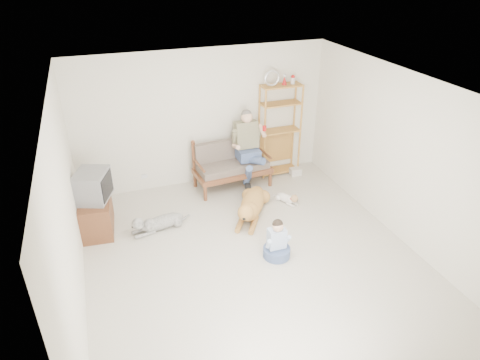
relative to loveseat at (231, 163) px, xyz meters
name	(u,v)px	position (x,y,z in m)	size (l,w,h in m)	color
floor	(252,257)	(-0.44, -2.35, -0.49)	(5.50, 5.50, 0.00)	silver
ceiling	(255,89)	(-0.44, -2.35, 2.21)	(5.50, 5.50, 0.00)	white
wall_back	(203,118)	(-0.44, 0.40, 0.86)	(5.00, 5.00, 0.00)	silver
wall_front	(366,322)	(-0.44, -5.10, 0.86)	(5.00, 5.00, 0.00)	silver
wall_left	(67,214)	(-2.94, -2.35, 0.86)	(5.50, 5.50, 0.00)	silver
wall_right	(400,157)	(2.06, -2.35, 0.86)	(5.50, 5.50, 0.00)	silver
loveseat	(231,163)	(0.00, 0.00, 0.00)	(1.55, 0.82, 0.95)	brown
man	(249,155)	(0.30, -0.20, 0.23)	(0.59, 0.85, 1.37)	#4B608B
etagere	(280,129)	(1.12, 0.20, 0.50)	(0.86, 0.37, 2.23)	#C6823E
book_stack	(295,172)	(1.43, -0.04, -0.41)	(0.23, 0.17, 0.15)	silver
tv_stand	(96,215)	(-2.67, -0.76, -0.19)	(0.58, 0.94, 0.60)	brown
crt_tv	(93,186)	(-2.64, -0.74, 0.36)	(0.66, 0.73, 0.50)	slate
wall_outlet	(144,176)	(-1.69, 0.38, -0.19)	(0.12, 0.02, 0.08)	silver
golden_retriever	(251,206)	(-0.03, -1.20, -0.29)	(0.97, 1.45, 0.49)	#BA7940
shaggy_dog	(157,223)	(-1.71, -1.09, -0.35)	(1.11, 0.43, 0.34)	silver
terrier	(288,198)	(0.78, -1.04, -0.39)	(0.33, 0.57, 0.23)	white
child	(277,243)	(-0.07, -2.44, -0.24)	(0.43, 0.43, 0.68)	#4B608B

